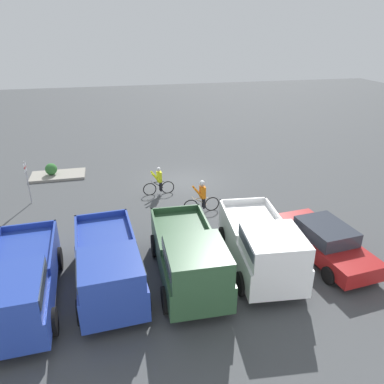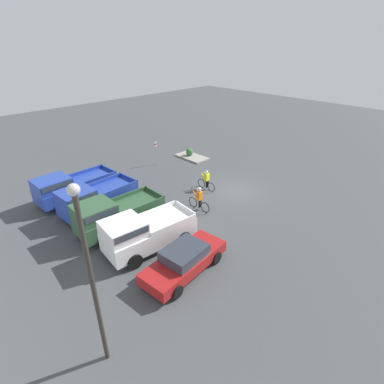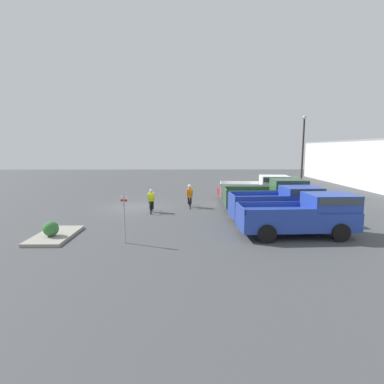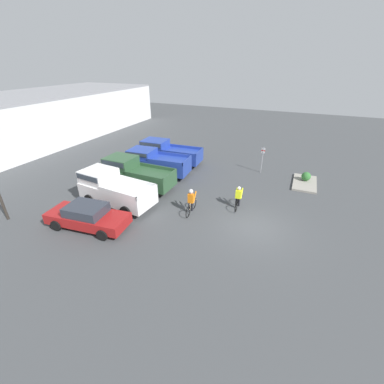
{
  "view_description": "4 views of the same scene",
  "coord_description": "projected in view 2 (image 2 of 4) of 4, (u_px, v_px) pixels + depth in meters",
  "views": [
    {
      "loc": [
        4.19,
        20.2,
        8.53
      ],
      "look_at": [
        0.55,
        4.19,
        1.2
      ],
      "focal_mm": 35.0,
      "sensor_mm": 36.0,
      "label": 1
    },
    {
      "loc": [
        -12.37,
        16.82,
        10.57
      ],
      "look_at": [
        0.55,
        4.19,
        1.2
      ],
      "focal_mm": 28.0,
      "sensor_mm": 36.0,
      "label": 2
    },
    {
      "loc": [
        21.69,
        3.97,
        4.28
      ],
      "look_at": [
        0.55,
        4.19,
        1.2
      ],
      "focal_mm": 28.0,
      "sensor_mm": 36.0,
      "label": 3
    },
    {
      "loc": [
        -12.92,
        -1.56,
        8.79
      ],
      "look_at": [
        0.55,
        4.19,
        1.2
      ],
      "focal_mm": 24.0,
      "sensor_mm": 36.0,
      "label": 4
    }
  ],
  "objects": [
    {
      "name": "curb_island",
      "position": [
        192.0,
        157.0,
        29.47
      ],
      "size": [
        3.22,
        1.74,
        0.15
      ],
      "primitive_type": "cube",
      "color": "gray",
      "rests_on": "ground_plane"
    },
    {
      "name": "pickup_truck_2",
      "position": [
        94.0,
        198.0,
        19.82
      ],
      "size": [
        2.52,
        5.25,
        2.08
      ],
      "color": "#233D9E",
      "rests_on": "ground_plane"
    },
    {
      "name": "pickup_truck_3",
      "position": [
        70.0,
        186.0,
        21.35
      ],
      "size": [
        2.47,
        5.67,
        2.09
      ],
      "color": "#233D9E",
      "rests_on": "ground_plane"
    },
    {
      "name": "lamppost",
      "position": [
        90.0,
        271.0,
        9.2
      ],
      "size": [
        0.36,
        0.36,
        7.16
      ],
      "color": "#2D2823",
      "rests_on": "ground_plane"
    },
    {
      "name": "pickup_truck_1",
      "position": [
        113.0,
        214.0,
        17.89
      ],
      "size": [
        2.37,
        5.38,
        2.24
      ],
      "color": "#2D5133",
      "rests_on": "ground_plane"
    },
    {
      "name": "shrub",
      "position": [
        189.0,
        152.0,
        29.51
      ],
      "size": [
        0.71,
        0.71,
        0.71
      ],
      "color": "#337033",
      "rests_on": "curb_island"
    },
    {
      "name": "cyclist_0",
      "position": [
        206.0,
        180.0,
        23.04
      ],
      "size": [
        1.74,
        0.47,
        1.6
      ],
      "color": "black",
      "rests_on": "ground_plane"
    },
    {
      "name": "pickup_truck_0",
      "position": [
        143.0,
        232.0,
        16.25
      ],
      "size": [
        2.67,
        5.27,
        2.24
      ],
      "color": "white",
      "rests_on": "ground_plane"
    },
    {
      "name": "sedan_0",
      "position": [
        184.0,
        260.0,
        14.89
      ],
      "size": [
        2.34,
        4.94,
        1.43
      ],
      "color": "maroon",
      "rests_on": "ground_plane"
    },
    {
      "name": "fire_lane_sign",
      "position": [
        156.0,
        150.0,
        27.24
      ],
      "size": [
        0.06,
        0.3,
        2.31
      ],
      "color": "#9E9EA3",
      "rests_on": "ground_plane"
    },
    {
      "name": "ground_plane",
      "position": [
        236.0,
        191.0,
        23.16
      ],
      "size": [
        80.0,
        80.0,
        0.0
      ],
      "primitive_type": "plane",
      "color": "#424447"
    },
    {
      "name": "cyclist_1",
      "position": [
        199.0,
        198.0,
        20.27
      ],
      "size": [
        1.86,
        0.47,
        1.71
      ],
      "color": "black",
      "rests_on": "ground_plane"
    }
  ]
}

